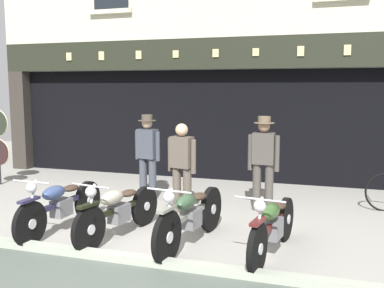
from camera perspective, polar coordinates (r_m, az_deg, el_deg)
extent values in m
cube|color=gray|center=(10.34, 2.84, -5.13)|extent=(23.27, 10.00, 0.08)
cube|color=#A4AA98|center=(5.90, -9.84, -14.50)|extent=(23.27, 0.16, 0.18)
cube|color=black|center=(12.37, 5.61, 3.18)|extent=(10.37, 4.00, 2.60)
cube|color=#332D28|center=(12.78, -21.11, 2.86)|extent=(0.44, 0.36, 2.60)
cube|color=black|center=(10.66, 3.65, 3.23)|extent=(9.92, 0.03, 2.18)
cube|color=black|center=(10.24, 3.13, 11.58)|extent=(11.27, 0.24, 0.70)
cube|color=#DBC684|center=(11.64, -15.59, 10.82)|extent=(0.14, 0.03, 0.19)
cube|color=#DBC684|center=(11.17, -11.61, 11.09)|extent=(0.14, 0.03, 0.21)
cube|color=#DBC684|center=(10.73, -6.90, 11.35)|extent=(0.14, 0.03, 0.19)
cube|color=#DBC684|center=(10.38, -2.11, 11.53)|extent=(0.14, 0.03, 0.16)
cube|color=#DBC684|center=(10.10, 3.08, 11.64)|extent=(0.14, 0.03, 0.18)
cube|color=#DBC684|center=(9.91, 8.24, 11.66)|extent=(0.14, 0.03, 0.17)
cube|color=#DBC684|center=(9.80, 13.86, 11.57)|extent=(0.14, 0.03, 0.21)
cube|color=#DBC684|center=(9.78, 19.43, 11.38)|extent=(0.14, 0.03, 0.21)
cube|color=beige|center=(11.12, -10.47, 16.48)|extent=(1.10, 0.12, 0.10)
cylinder|color=black|center=(6.60, -20.18, -9.64)|extent=(0.11, 0.64, 0.63)
cylinder|color=silver|center=(6.60, -20.18, -9.64)|extent=(0.11, 0.15, 0.14)
cylinder|color=black|center=(7.65, -13.31, -7.05)|extent=(0.12, 0.64, 0.63)
cylinder|color=silver|center=(7.65, -13.31, -7.05)|extent=(0.12, 0.15, 0.14)
cube|color=#2B2848|center=(7.08, -16.52, -7.33)|extent=(0.15, 1.28, 0.07)
cube|color=slate|center=(7.10, -16.49, -7.88)|extent=(0.22, 0.33, 0.26)
ellipsoid|color=navy|center=(6.91, -17.42, -6.02)|extent=(0.25, 0.47, 0.20)
ellipsoid|color=#38281E|center=(7.23, -15.36, -5.51)|extent=(0.22, 0.31, 0.10)
cube|color=#2B2848|center=(6.52, -20.31, -6.80)|extent=(0.12, 0.37, 0.04)
sphere|color=silver|center=(6.52, -20.03, -5.30)|extent=(0.15, 0.15, 0.15)
cylinder|color=silver|center=(6.51, -20.06, -4.61)|extent=(0.62, 0.06, 0.02)
cylinder|color=silver|center=(6.56, -20.06, -7.13)|extent=(0.05, 0.27, 0.61)
cylinder|color=black|center=(6.15, -13.16, -10.68)|extent=(0.18, 0.63, 0.63)
cylinder|color=silver|center=(6.15, -13.16, -10.68)|extent=(0.12, 0.15, 0.14)
cylinder|color=black|center=(7.15, -6.14, -7.94)|extent=(0.19, 0.63, 0.63)
cylinder|color=silver|center=(7.15, -6.14, -7.94)|extent=(0.13, 0.15, 0.14)
cube|color=black|center=(6.60, -9.39, -8.23)|extent=(0.28, 1.21, 0.07)
cube|color=slate|center=(6.62, -9.38, -8.81)|extent=(0.25, 0.35, 0.26)
ellipsoid|color=#A19C8B|center=(6.43, -10.29, -6.83)|extent=(0.30, 0.49, 0.20)
ellipsoid|color=#38281E|center=(6.74, -8.19, -6.29)|extent=(0.25, 0.33, 0.10)
cube|color=black|center=(6.05, -13.25, -7.68)|extent=(0.16, 0.37, 0.04)
sphere|color=silver|center=(6.06, -12.93, -6.03)|extent=(0.15, 0.15, 0.15)
cylinder|color=silver|center=(6.04, -12.95, -5.29)|extent=(0.61, 0.13, 0.02)
cylinder|color=silver|center=(6.09, -12.99, -7.99)|extent=(0.08, 0.24, 0.62)
cylinder|color=black|center=(5.63, -3.25, -11.91)|extent=(0.16, 0.68, 0.68)
cylinder|color=silver|center=(5.63, -3.25, -11.91)|extent=(0.12, 0.16, 0.15)
cylinder|color=black|center=(6.85, 2.45, -8.37)|extent=(0.17, 0.68, 0.68)
cylinder|color=silver|center=(6.85, 2.45, -8.37)|extent=(0.13, 0.16, 0.15)
cube|color=gray|center=(6.20, -0.11, -8.92)|extent=(0.24, 1.30, 0.07)
cube|color=slate|center=(6.22, -0.11, -9.54)|extent=(0.24, 0.34, 0.26)
ellipsoid|color=#304931|center=(5.99, -0.81, -7.50)|extent=(0.28, 0.49, 0.20)
ellipsoid|color=#38281E|center=(6.37, 0.88, -6.78)|extent=(0.24, 0.32, 0.10)
cube|color=gray|center=(5.52, -3.28, -8.39)|extent=(0.15, 0.37, 0.04)
sphere|color=silver|center=(5.54, -2.99, -6.84)|extent=(0.15, 0.15, 0.15)
cylinder|color=silver|center=(5.52, -3.00, -6.03)|extent=(0.62, 0.11, 0.02)
cylinder|color=silver|center=(5.58, -3.08, -8.98)|extent=(0.07, 0.23, 0.62)
cylinder|color=black|center=(5.39, 8.43, -13.21)|extent=(0.16, 0.62, 0.62)
cylinder|color=silver|center=(5.39, 8.43, -13.21)|extent=(0.12, 0.15, 0.14)
cylinder|color=black|center=(6.59, 11.99, -9.44)|extent=(0.17, 0.62, 0.62)
cylinder|color=silver|center=(6.59, 11.99, -9.44)|extent=(0.13, 0.15, 0.14)
cube|color=#541C1C|center=(5.95, 10.43, -10.04)|extent=(0.25, 1.20, 0.07)
cube|color=slate|center=(5.97, 10.41, -10.68)|extent=(0.25, 0.35, 0.26)
ellipsoid|color=#335327|center=(5.75, 10.04, -8.58)|extent=(0.29, 0.49, 0.20)
ellipsoid|color=#38281E|center=(6.12, 11.08, -7.81)|extent=(0.24, 0.33, 0.10)
cube|color=#541C1C|center=(5.29, 8.50, -9.86)|extent=(0.15, 0.37, 0.04)
sphere|color=silver|center=(5.29, 8.74, -7.92)|extent=(0.15, 0.15, 0.15)
cylinder|color=silver|center=(5.27, 8.75, -7.08)|extent=(0.62, 0.12, 0.02)
cylinder|color=silver|center=(5.33, 8.63, -10.15)|extent=(0.07, 0.25, 0.61)
cylinder|color=#3D424C|center=(8.68, -5.11, -4.48)|extent=(0.15, 0.15, 0.83)
cylinder|color=#3D424C|center=(8.80, -6.32, -4.34)|extent=(0.15, 0.15, 0.83)
cube|color=#3D424C|center=(8.63, -5.78, 0.03)|extent=(0.41, 0.28, 0.57)
cube|color=silver|center=(8.72, -5.36, 0.57)|extent=(0.14, 0.04, 0.32)
cube|color=navy|center=(8.73, -5.31, 0.50)|extent=(0.05, 0.02, 0.30)
cylinder|color=#3D424C|center=(8.51, -4.45, -0.32)|extent=(0.09, 0.09, 0.57)
cylinder|color=#3D424C|center=(8.77, -7.05, -0.13)|extent=(0.09, 0.09, 0.57)
sphere|color=tan|center=(8.59, -5.81, 2.66)|extent=(0.20, 0.20, 0.20)
cylinder|color=#4C4238|center=(8.58, -5.81, 3.03)|extent=(0.35, 0.35, 0.01)
cylinder|color=#4C4238|center=(8.58, -5.82, 3.41)|extent=(0.21, 0.21, 0.11)
cylinder|color=brown|center=(7.72, -0.62, -5.99)|extent=(0.15, 0.15, 0.82)
cylinder|color=brown|center=(7.84, -2.00, -5.80)|extent=(0.15, 0.15, 0.82)
cube|color=brown|center=(7.66, -1.33, -1.06)|extent=(0.42, 0.30, 0.54)
cube|color=white|center=(7.74, -0.89, -0.47)|extent=(0.14, 0.05, 0.30)
cube|color=navy|center=(7.76, -0.84, -0.54)|extent=(0.05, 0.02, 0.28)
cylinder|color=brown|center=(7.55, 0.19, -1.65)|extent=(0.09, 0.09, 0.58)
cylinder|color=brown|center=(7.79, -2.80, -1.37)|extent=(0.09, 0.09, 0.58)
sphere|color=tan|center=(7.61, -1.34, 1.85)|extent=(0.22, 0.22, 0.22)
cylinder|color=#47423D|center=(7.99, 9.91, -5.51)|extent=(0.15, 0.15, 0.86)
cylinder|color=#47423D|center=(8.02, 8.36, -5.42)|extent=(0.15, 0.15, 0.86)
cube|color=#47423D|center=(7.88, 9.23, -0.57)|extent=(0.39, 0.23, 0.56)
cube|color=silver|center=(7.98, 9.39, 0.01)|extent=(0.14, 0.02, 0.31)
cube|color=maroon|center=(8.00, 9.40, -0.06)|extent=(0.05, 0.01, 0.29)
cylinder|color=#47423D|center=(7.86, 10.91, -1.22)|extent=(0.09, 0.09, 0.63)
cylinder|color=#47423D|center=(7.94, 7.55, -1.06)|extent=(0.09, 0.09, 0.63)
sphere|color=#9E7A5B|center=(7.84, 9.29, 2.28)|extent=(0.21, 0.21, 0.21)
cylinder|color=brown|center=(7.83, 9.30, 2.70)|extent=(0.36, 0.36, 0.01)
cylinder|color=brown|center=(7.83, 9.31, 3.12)|extent=(0.22, 0.22, 0.12)
cube|color=beige|center=(10.21, 13.36, 3.54)|extent=(0.74, 0.02, 0.90)
cube|color=#1E3323|center=(10.18, 13.41, 5.50)|extent=(0.74, 0.01, 0.20)
cube|color=silver|center=(10.20, 20.57, 3.25)|extent=(0.68, 0.02, 1.02)
cube|color=#1E3323|center=(10.17, 20.68, 5.55)|extent=(0.68, 0.01, 0.20)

